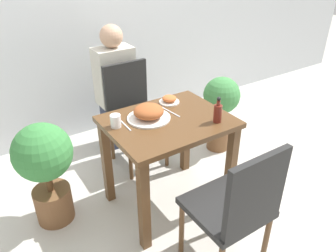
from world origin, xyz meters
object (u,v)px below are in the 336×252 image
at_px(potted_plant_left, 45,165).
at_px(chair_far, 133,109).
at_px(potted_plant_right, 221,106).
at_px(person_figure, 116,89).
at_px(chair_near, 237,206).
at_px(drink_cup, 116,121).
at_px(sauce_bottle, 218,112).
at_px(food_plate, 149,113).
at_px(side_plate, 169,100).

bearing_deg(potted_plant_left, chair_far, 22.70).
height_order(potted_plant_right, person_figure, person_figure).
xyz_separation_m(chair_far, potted_plant_right, (0.76, -0.28, -0.05)).
distance_m(chair_far, potted_plant_left, 0.92).
relative_size(chair_near, person_figure, 0.76).
height_order(drink_cup, potted_plant_left, drink_cup).
bearing_deg(sauce_bottle, chair_near, -118.15).
distance_m(chair_far, sauce_bottle, 0.93).
bearing_deg(person_figure, chair_far, -89.23).
distance_m(chair_near, drink_cup, 0.91).
bearing_deg(chair_near, sauce_bottle, -118.15).
distance_m(potted_plant_right, person_figure, 0.98).
distance_m(food_plate, potted_plant_right, 1.03).
bearing_deg(side_plate, chair_near, -100.18).
distance_m(chair_far, food_plate, 0.66).
distance_m(chair_near, chair_far, 1.37).
distance_m(drink_cup, potted_plant_left, 0.57).
xyz_separation_m(food_plate, drink_cup, (-0.23, 0.02, -0.00)).
xyz_separation_m(side_plate, drink_cup, (-0.49, -0.11, 0.02)).
height_order(potted_plant_left, person_figure, person_figure).
bearing_deg(chair_near, drink_cup, -68.14).
height_order(side_plate, drink_cup, drink_cup).
height_order(chair_far, sauce_bottle, sauce_bottle).
distance_m(sauce_bottle, person_figure, 1.22).
relative_size(chair_far, side_plate, 5.94).
height_order(food_plate, person_figure, person_figure).
height_order(chair_far, potted_plant_right, chair_far).
bearing_deg(person_figure, chair_near, -92.72).
relative_size(food_plate, drink_cup, 3.44).
bearing_deg(drink_cup, person_figure, 65.36).
xyz_separation_m(chair_near, side_plate, (0.17, 0.92, 0.24)).
xyz_separation_m(food_plate, sauce_bottle, (0.36, -0.29, 0.02)).
xyz_separation_m(sauce_bottle, potted_plant_right, (0.58, 0.58, -0.34)).
bearing_deg(drink_cup, potted_plant_left, 155.30).
relative_size(drink_cup, potted_plant_right, 0.12).
relative_size(food_plate, side_plate, 1.95).
height_order(food_plate, sauce_bottle, sauce_bottle).
relative_size(chair_far, person_figure, 0.76).
bearing_deg(food_plate, sauce_bottle, -38.67).
bearing_deg(food_plate, person_figure, 79.29).
height_order(food_plate, drink_cup, food_plate).
distance_m(chair_near, food_plate, 0.83).
relative_size(drink_cup, sauce_bottle, 0.47).
xyz_separation_m(food_plate, person_figure, (0.17, 0.90, -0.19)).
bearing_deg(person_figure, sauce_bottle, -81.06).
distance_m(drink_cup, sauce_bottle, 0.67).
xyz_separation_m(chair_near, chair_far, (0.08, 1.37, 0.00)).
xyz_separation_m(chair_near, drink_cup, (-0.32, 0.81, 0.26)).
bearing_deg(chair_far, sauce_bottle, -78.11).
bearing_deg(potted_plant_left, chair_near, -52.83).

